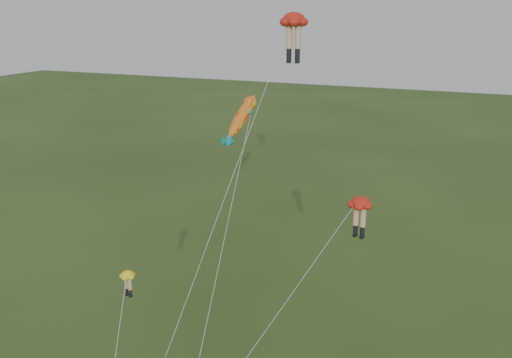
% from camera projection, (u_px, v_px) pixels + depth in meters
% --- Properties ---
extents(legs_kite_red_high, '(6.43, 11.17, 23.11)m').
position_uv_depth(legs_kite_red_high, '(292.00, 28.00, 32.80)').
color(legs_kite_red_high, red).
rests_on(legs_kite_red_high, ground).
extents(legs_kite_red_mid, '(8.18, 10.54, 13.06)m').
position_uv_depth(legs_kite_red_mid, '(358.00, 209.00, 32.48)').
color(legs_kite_red_mid, red).
rests_on(legs_kite_red_mid, ground).
extents(legs_kite_yellow, '(1.27, 4.83, 9.00)m').
position_uv_depth(legs_kite_yellow, '(126.00, 285.00, 32.39)').
color(legs_kite_yellow, yellow).
rests_on(legs_kite_yellow, ground).
extents(fish_kite, '(1.77, 11.51, 18.26)m').
position_uv_depth(fish_kite, '(242.00, 118.00, 35.91)').
color(fish_kite, gold).
rests_on(fish_kite, ground).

